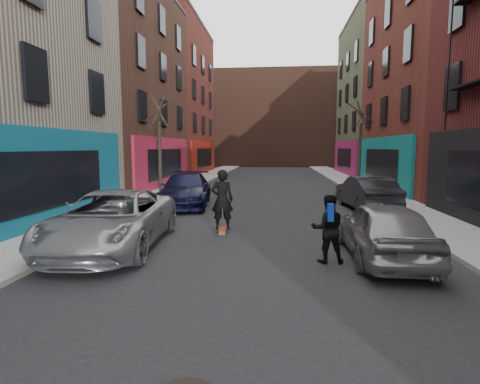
% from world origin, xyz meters
% --- Properties ---
extents(sidewalk_left, '(2.50, 84.00, 0.13)m').
position_xyz_m(sidewalk_left, '(-6.25, 30.00, 0.07)').
color(sidewalk_left, gray).
rests_on(sidewalk_left, ground).
extents(sidewalk_right, '(2.50, 84.00, 0.13)m').
position_xyz_m(sidewalk_right, '(6.25, 30.00, 0.07)').
color(sidewalk_right, gray).
rests_on(sidewalk_right, ground).
extents(buildings_left, '(12.00, 56.00, 16.50)m').
position_xyz_m(buildings_left, '(-13.50, 16.00, 8.25)').
color(buildings_left, maroon).
rests_on(buildings_left, ground).
extents(building_far, '(40.00, 10.00, 14.00)m').
position_xyz_m(building_far, '(0.00, 56.00, 7.00)').
color(building_far, '#47281E').
rests_on(building_far, ground).
extents(tree_left_far, '(2.00, 2.00, 6.50)m').
position_xyz_m(tree_left_far, '(-6.20, 18.00, 3.38)').
color(tree_left_far, black).
rests_on(tree_left_far, sidewalk_left).
extents(tree_right_far, '(2.00, 2.00, 6.80)m').
position_xyz_m(tree_right_far, '(6.20, 24.00, 3.53)').
color(tree_right_far, black).
rests_on(tree_right_far, sidewalk_right).
extents(parked_left_far, '(3.13, 5.98, 1.61)m').
position_xyz_m(parked_left_far, '(-4.08, 7.04, 0.80)').
color(parked_left_far, gray).
rests_on(parked_left_far, ground).
extents(parked_left_end, '(2.88, 5.70, 1.59)m').
position_xyz_m(parked_left_end, '(-3.90, 14.75, 0.79)').
color(parked_left_end, black).
rests_on(parked_left_end, ground).
extents(parked_right_far, '(1.81, 4.43, 1.51)m').
position_xyz_m(parked_right_far, '(3.20, 6.71, 0.75)').
color(parked_right_far, gray).
rests_on(parked_right_far, ground).
extents(parked_right_end, '(2.13, 4.81, 1.53)m').
position_xyz_m(parked_right_end, '(4.55, 14.49, 0.77)').
color(parked_right_end, black).
rests_on(parked_right_end, ground).
extents(skateboard, '(0.31, 0.82, 0.10)m').
position_xyz_m(skateboard, '(-1.30, 9.25, 0.05)').
color(skateboard, brown).
rests_on(skateboard, ground).
extents(skateboarder, '(0.78, 0.56, 2.01)m').
position_xyz_m(skateboarder, '(-1.30, 9.25, 1.10)').
color(skateboarder, black).
rests_on(skateboarder, skateboard).
extents(pedestrian, '(0.86, 0.69, 1.69)m').
position_xyz_m(pedestrian, '(1.76, 6.26, 0.85)').
color(pedestrian, black).
rests_on(pedestrian, ground).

